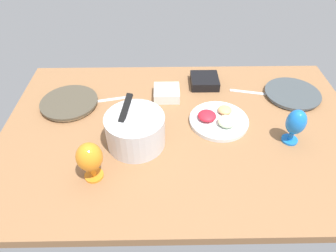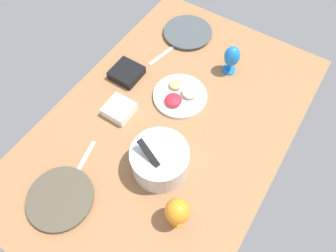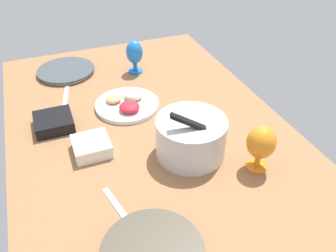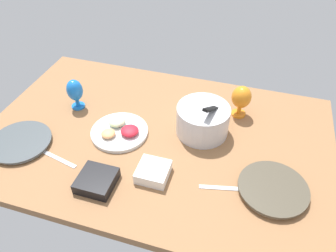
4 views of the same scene
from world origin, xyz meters
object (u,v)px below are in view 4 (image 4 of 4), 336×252
dinner_plate_right (273,189)px  hurricane_glass_blue (75,91)px  fruit_platter (120,131)px  hurricane_glass_orange (241,98)px  dinner_plate_left (21,142)px  mixing_bowl (203,119)px  square_bowl_black (97,180)px  square_bowl_white (153,171)px

dinner_plate_right → hurricane_glass_blue: size_ratio=1.68×
fruit_platter → hurricane_glass_orange: size_ratio=1.61×
dinner_plate_left → hurricane_glass_blue: hurricane_glass_blue is taller
mixing_bowl → square_bowl_black: (-33.11, -42.54, -4.98)cm
dinner_plate_right → square_bowl_white: square_bowl_white is taller
fruit_platter → square_bowl_white: bearing=-40.2°
dinner_plate_left → square_bowl_white: size_ratio=2.18×
dinner_plate_right → mixing_bowl: (-33.81, 25.88, 6.14)cm
hurricane_glass_blue → dinner_plate_right: bearing=-14.7°
dinner_plate_right → square_bowl_white: 47.36cm
dinner_plate_right → square_bowl_black: (-66.92, -16.67, 1.16)cm
dinner_plate_left → dinner_plate_right: 110.19cm
dinner_plate_left → fruit_platter: (39.90, 19.55, 0.58)cm
mixing_bowl → hurricane_glass_orange: bearing=49.9°
mixing_bowl → hurricane_glass_orange: mixing_bowl is taller
square_bowl_black → dinner_plate_right: bearing=14.0°
dinner_plate_right → square_bowl_black: bearing=-166.0°
dinner_plate_left → hurricane_glass_orange: hurricane_glass_orange is taller
fruit_platter → square_bowl_black: size_ratio=1.87×
square_bowl_black → hurricane_glass_orange: bearing=51.5°
dinner_plate_right → hurricane_glass_blue: hurricane_glass_blue is taller
hurricane_glass_blue → square_bowl_black: 53.43cm
hurricane_glass_orange → square_bowl_white: (-27.99, -49.61, -7.51)cm
dinner_plate_left → square_bowl_black: 44.42cm
fruit_platter → hurricane_glass_blue: (-28.45, 12.24, 8.04)cm
mixing_bowl → dinner_plate_right: bearing=-37.4°
dinner_plate_left → hurricane_glass_orange: (91.07, 49.55, 9.09)cm
square_bowl_white → mixing_bowl: bearing=67.6°
fruit_platter → square_bowl_white: fruit_platter is taller
dinner_plate_right → mixing_bowl: mixing_bowl is taller
mixing_bowl → square_bowl_black: 54.14cm
fruit_platter → square_bowl_black: 30.38cm
dinner_plate_right → square_bowl_white: (-46.95, -6.08, 1.30)cm
dinner_plate_left → hurricane_glass_blue: size_ratio=1.69×
dinner_plate_left → hurricane_glass_blue: 34.88cm
fruit_platter → hurricane_glass_blue: 32.00cm
hurricane_glass_orange → square_bowl_black: bearing=-128.5°
mixing_bowl → hurricane_glass_orange: 23.23cm
dinner_plate_right → square_bowl_black: size_ratio=1.92×
hurricane_glass_orange → hurricane_glass_blue: size_ratio=1.02×
square_bowl_white → square_bowl_black: square_bowl_white is taller
dinner_plate_right → hurricane_glass_blue: (-98.58, 25.78, 8.34)cm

